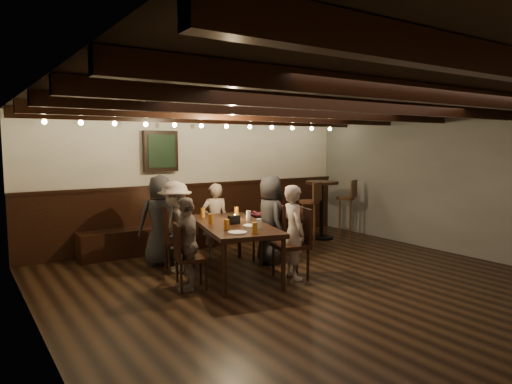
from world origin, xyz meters
TOP-DOWN VIEW (x-y plane):
  - room at (-0.29, 2.21)m, footprint 7.00×7.00m
  - dining_table at (-0.59, 1.26)m, footprint 1.36×2.15m
  - chair_left_near at (-1.18, 1.87)m, footprint 0.52×0.52m
  - chair_left_far at (-1.40, 1.00)m, footprint 0.48×0.48m
  - chair_right_near at (0.22, 1.52)m, footprint 0.52×0.52m
  - chair_right_far at (-0.01, 0.64)m, footprint 0.55×0.55m
  - person_bench_left at (-1.24, 2.35)m, footprint 0.78×0.60m
  - person_bench_centre at (-0.33, 2.27)m, footprint 0.51×0.40m
  - person_bench_right at (0.50, 1.91)m, footprint 0.75×0.65m
  - person_left_near at (-1.21, 1.88)m, footprint 0.70×0.96m
  - person_left_far at (-1.43, 1.01)m, footprint 0.46×0.76m
  - person_right_near at (0.24, 1.51)m, footprint 0.59×0.76m
  - person_right_far at (0.02, 0.64)m, footprint 0.42×0.54m
  - pint_a at (-0.69, 2.01)m, footprint 0.07×0.07m
  - pint_b at (-0.19, 1.83)m, footprint 0.07×0.07m
  - pint_c at (-0.86, 1.43)m, footprint 0.07×0.07m
  - pint_d at (-0.25, 1.38)m, footprint 0.07×0.07m
  - pint_e at (-0.92, 0.88)m, footprint 0.07×0.07m
  - pint_f at (-0.54, 0.68)m, footprint 0.07×0.07m
  - pint_g at (-0.74, 0.47)m, footprint 0.07×0.07m
  - plate_near at (-0.91, 0.62)m, footprint 0.24×0.24m
  - plate_far at (-0.49, 0.92)m, footprint 0.24×0.24m
  - condiment_caddy at (-0.61, 1.21)m, footprint 0.15×0.10m
  - candle at (-0.40, 1.52)m, footprint 0.05×0.05m
  - high_top_table at (2.16, 2.45)m, footprint 0.65×0.65m
  - bar_stool_left at (1.66, 2.24)m, footprint 0.40×0.42m
  - bar_stool_right at (2.66, 2.29)m, footprint 0.41×0.42m

SIDE VIEW (x-z plane):
  - chair_left_far at x=-1.40m, z-range -0.17..0.69m
  - chair_right_near at x=0.22m, z-range -0.18..0.75m
  - chair_left_near at x=-1.18m, z-range -0.18..0.76m
  - chair_right_far at x=-0.01m, z-range -0.19..0.80m
  - bar_stool_left at x=1.66m, z-range -0.15..1.01m
  - bar_stool_right at x=2.66m, z-range -0.15..1.01m
  - person_left_far at x=-1.43m, z-range 0.00..1.21m
  - person_bench_centre at x=-0.33m, z-range 0.00..1.24m
  - person_right_far at x=0.02m, z-range 0.00..1.31m
  - person_bench_right at x=0.50m, z-range 0.00..1.33m
  - person_left_near at x=-1.21m, z-range 0.00..1.34m
  - dining_table at x=-0.59m, z-range 0.31..1.06m
  - person_right_near at x=0.24m, z-range 0.00..1.38m
  - person_bench_left at x=-1.24m, z-range 0.00..1.41m
  - high_top_table at x=2.16m, z-range 0.18..1.33m
  - plate_near at x=-0.91m, z-range 0.75..0.76m
  - plate_far at x=-0.49m, z-range 0.75..0.76m
  - candle at x=-0.40m, z-range 0.75..0.80m
  - condiment_caddy at x=-0.61m, z-range 0.75..0.87m
  - pint_a at x=-0.69m, z-range 0.75..0.89m
  - pint_b at x=-0.19m, z-range 0.75..0.89m
  - pint_c at x=-0.86m, z-range 0.75..0.89m
  - pint_d at x=-0.25m, z-range 0.75..0.89m
  - pint_e at x=-0.92m, z-range 0.75..0.89m
  - pint_f at x=-0.54m, z-range 0.75..0.89m
  - pint_g at x=-0.74m, z-range 0.75..0.89m
  - room at x=-0.29m, z-range -2.43..4.57m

